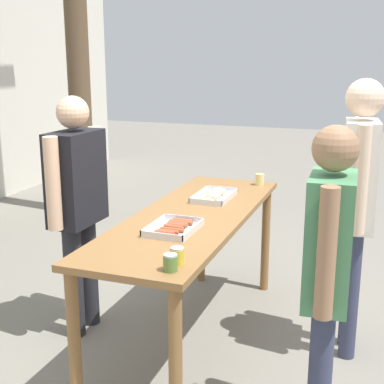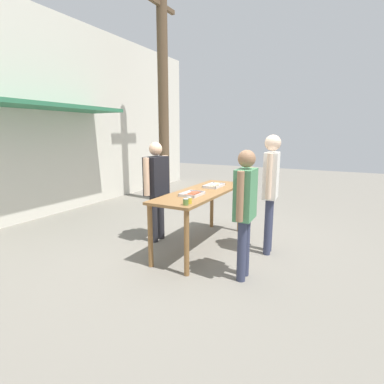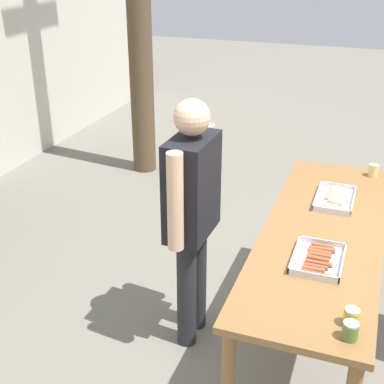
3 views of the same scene
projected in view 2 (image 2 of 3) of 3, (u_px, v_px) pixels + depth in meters
name	position (u px, v px, depth m)	size (l,w,h in m)	color
ground_plane	(202.00, 246.00, 5.04)	(24.00, 24.00, 0.00)	slate
building_facade_back	(37.00, 115.00, 6.44)	(12.00, 1.11, 4.50)	beige
serving_table	(202.00, 198.00, 4.88)	(2.21, 0.71, 0.95)	brown
food_tray_sausages	(192.00, 194.00, 4.51)	(0.37, 0.27, 0.04)	silver
food_tray_buns	(214.00, 186.00, 5.21)	(0.42, 0.25, 0.06)	silver
condiment_jar_mustard	(186.00, 202.00, 3.90)	(0.07, 0.07, 0.09)	#567A38
condiment_jar_ketchup	(189.00, 200.00, 3.98)	(0.07, 0.07, 0.09)	gold
beer_cup	(237.00, 181.00, 5.57)	(0.07, 0.07, 0.09)	#DBC67A
person_server_behind_table	(156.00, 183.00, 5.13)	(0.64, 0.25, 1.72)	#232328
person_customer_holding_hotdog	(245.00, 203.00, 3.75)	(0.55, 0.23, 1.67)	#333851
person_customer_with_cup	(271.00, 182.00, 4.55)	(0.52, 0.24, 1.84)	#333851
utility_pole	(163.00, 93.00, 7.82)	(1.10, 0.27, 5.65)	brown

